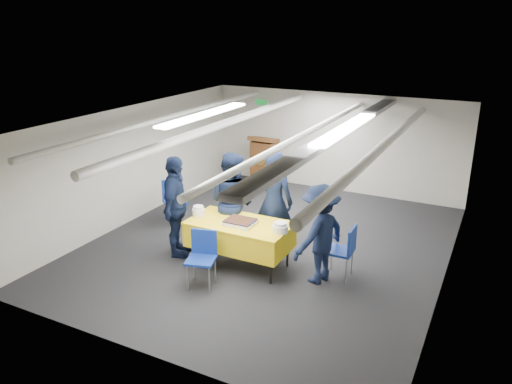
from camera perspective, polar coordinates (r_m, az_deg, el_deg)
ground at (r=9.11m, az=1.52°, el=-6.03°), size 7.00×7.00×0.00m
room_shell at (r=8.82m, az=3.32°, el=5.59°), size 6.00×7.00×2.30m
serving_table at (r=8.16m, az=-1.87°, el=-4.85°), size 1.67×0.89×0.77m
sheet_cake at (r=7.98m, az=-1.82°, el=-3.45°), size 0.49×0.38×0.09m
plate_stack_left at (r=8.37m, az=-6.59°, el=-2.19°), size 0.21×0.21×0.17m
plate_stack_right at (r=7.70m, az=2.80°, el=-4.08°), size 0.25×0.25×0.16m
podium at (r=12.13m, az=0.92°, el=3.58°), size 0.62×0.53×1.25m
chair_near at (r=7.66m, az=-6.14°, el=-6.90°), size 0.52×0.52×0.87m
chair_right at (r=7.91m, az=10.13°, el=-6.20°), size 0.43×0.43×0.87m
chair_left at (r=10.04m, az=-9.38°, el=-0.57°), size 0.59×0.59×0.87m
sailor_a at (r=8.53m, az=2.06°, el=-1.11°), size 0.70×0.49×1.85m
sailor_b at (r=8.63m, az=-2.79°, el=-1.13°), size 0.97×0.81×1.78m
sailor_c at (r=8.52m, az=-9.16°, el=-1.69°), size 0.79×1.12×1.76m
sailor_d at (r=7.67m, az=7.30°, el=-4.80°), size 0.90×1.16×1.57m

